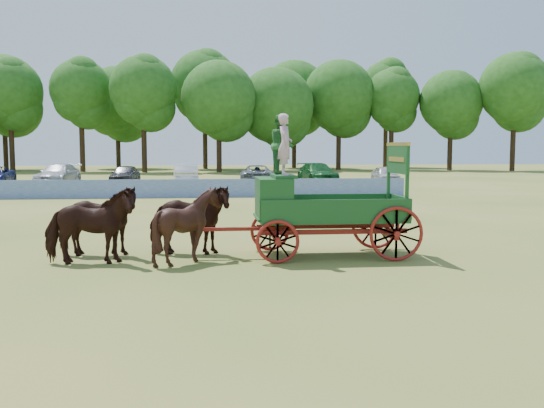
# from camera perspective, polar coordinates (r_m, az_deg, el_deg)

# --- Properties ---
(ground) EXTENTS (160.00, 160.00, 0.00)m
(ground) POSITION_cam_1_polar(r_m,az_deg,el_deg) (16.95, -7.80, -4.42)
(ground) COLOR olive
(ground) RESTS_ON ground
(horse_lead_left) EXTENTS (2.23, 1.04, 1.87)m
(horse_lead_left) POSITION_cam_1_polar(r_m,az_deg,el_deg) (15.45, -16.86, -2.06)
(horse_lead_left) COLOR black
(horse_lead_left) RESTS_ON ground
(horse_lead_right) EXTENTS (2.30, 1.21, 1.87)m
(horse_lead_right) POSITION_cam_1_polar(r_m,az_deg,el_deg) (16.52, -16.14, -1.57)
(horse_lead_right) COLOR black
(horse_lead_right) RESTS_ON ground
(horse_wheel_left) EXTENTS (1.71, 1.52, 1.87)m
(horse_wheel_left) POSITION_cam_1_polar(r_m,az_deg,el_deg) (15.18, -7.92, -2.00)
(horse_wheel_left) COLOR black
(horse_wheel_left) RESTS_ON ground
(horse_wheel_right) EXTENTS (2.30, 1.22, 1.87)m
(horse_wheel_right) POSITION_cam_1_polar(r_m,az_deg,el_deg) (16.27, -7.79, -1.51)
(horse_wheel_right) COLOR black
(horse_wheel_right) RESTS_ON ground
(farm_dray) EXTENTS (6.00, 2.00, 3.73)m
(farm_dray) POSITION_cam_1_polar(r_m,az_deg,el_deg) (15.85, 2.86, 0.95)
(farm_dray) COLOR maroon
(farm_dray) RESTS_ON ground
(sponsor_banner) EXTENTS (26.00, 0.08, 1.05)m
(sponsor_banner) POSITION_cam_1_polar(r_m,az_deg,el_deg) (34.81, -8.50, 1.46)
(sponsor_banner) COLOR #1B3C95
(sponsor_banner) RESTS_ON ground
(parked_cars) EXTENTS (42.16, 7.64, 1.60)m
(parked_cars) POSITION_cam_1_polar(r_m,az_deg,el_deg) (47.17, -11.90, 2.70)
(parked_cars) COLOR silver
(parked_cars) RESTS_ON ground
(treeline) EXTENTS (89.49, 22.58, 15.52)m
(treeline) POSITION_cam_1_polar(r_m,az_deg,el_deg) (77.00, -10.41, 10.07)
(treeline) COLOR #382314
(treeline) RESTS_ON ground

